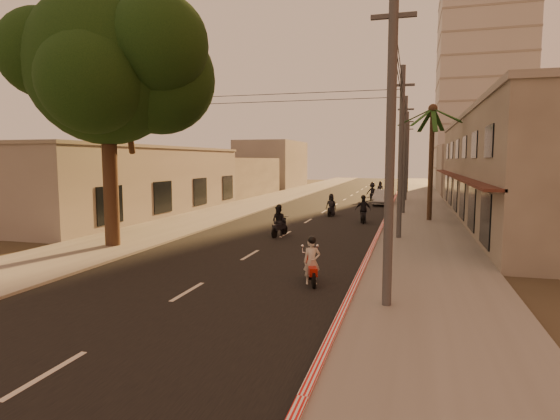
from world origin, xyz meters
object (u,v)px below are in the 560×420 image
Objects in this scene: broadleaf_tree at (115,67)px; parked_car at (383,197)px; palm_tree at (433,115)px; scooter_far_b at (372,192)px; scooter_mid_b at (363,210)px; scooter_mid_a at (279,222)px; scooter_red at (312,263)px; scooter_far_a at (331,206)px; scooter_far_c at (380,189)px.

parked_car is (10.85, 25.08, -7.76)m from broadleaf_tree.
scooter_far_b is (-5.13, 15.98, -6.27)m from palm_tree.
palm_tree is 7.84m from scooter_mid_b.
scooter_mid_a reaches higher than parked_car.
scooter_red is 0.37× the size of parked_car.
parked_car is at bearing 87.90° from scooter_mid_a.
scooter_far_a is (-2.57, 19.26, 0.02)m from scooter_red.
scooter_mid_a is 20.50m from parked_car.
scooter_far_c is (0.33, 7.50, -0.11)m from scooter_far_b.
parked_car is at bearing 77.02° from scooter_far_a.
scooter_mid_a reaches higher than scooter_far_c.
scooter_mid_b is at bearing -44.50° from scooter_far_a.
broadleaf_tree reaches higher than scooter_red.
scooter_red is (10.23, -4.13, -7.73)m from broadleaf_tree.
broadleaf_tree is 6.37× the size of scooter_mid_b.
palm_tree is 4.93× the size of scooter_red.
broadleaf_tree reaches higher than scooter_far_c.
scooter_far_c is (2.15, 22.21, 0.00)m from scooter_far_a.
scooter_mid_a is 0.93× the size of scooter_far_b.
scooter_mid_a is at bearing 38.05° from broadleaf_tree.
scooter_mid_a is at bearing 93.23° from scooter_red.
parked_car is at bearing -102.25° from scooter_far_c.
scooter_mid_a is (6.46, 5.06, -7.66)m from broadleaf_tree.
scooter_red is at bearing -99.04° from scooter_mid_b.
palm_tree reaches higher than scooter_red.
scooter_red is 33.97m from scooter_far_b.
scooter_far_b reaches higher than scooter_mid_b.
scooter_mid_b is at bearing 70.62° from scooter_red.
scooter_red is 9.93m from scooter_mid_a.
scooter_mid_b reaches higher than scooter_mid_a.
broadleaf_tree is at bearing -102.33° from scooter_far_b.
broadleaf_tree is 13.47m from scooter_red.
broadleaf_tree is 11.23m from scooter_mid_a.
scooter_far_a is at bearing -112.65° from scooter_far_c.
scooter_far_b is at bearing 93.31° from scooter_mid_a.
scooter_far_a is 0.39× the size of parked_car.
scooter_red is at bearing -106.53° from scooter_far_c.
scooter_far_c is at bearing 71.55° from scooter_red.
palm_tree is 13.56m from scooter_mid_a.
palm_tree is at bearing 14.45° from scooter_mid_b.
scooter_red is 16.15m from scooter_mid_b.
scooter_far_b reaches higher than scooter_far_c.
scooter_far_a is at bearing 93.51° from scooter_mid_a.
parked_car is (4.38, 20.02, -0.10)m from scooter_mid_a.
scooter_far_a is 14.82m from scooter_far_b.
scooter_far_a is (7.65, 15.13, -7.71)m from broadleaf_tree.
scooter_far_b reaches higher than scooter_red.
broadleaf_tree is at bearing 138.98° from scooter_red.
palm_tree is at bearing -95.55° from scooter_far_c.
palm_tree is 4.73× the size of scooter_far_a.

